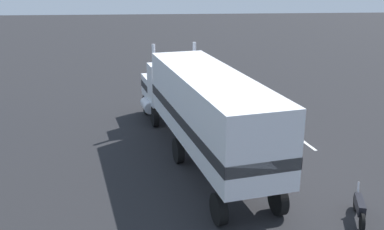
# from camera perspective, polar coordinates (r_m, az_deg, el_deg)

# --- Properties ---
(ground_plane) EXTENTS (120.00, 120.00, 0.00)m
(ground_plane) POSITION_cam_1_polar(r_m,az_deg,el_deg) (25.35, -1.82, -0.69)
(ground_plane) COLOR #232326
(lane_stripe_near) EXTENTS (4.31, 1.19, 0.01)m
(lane_stripe_near) POSITION_cam_1_polar(r_m,az_deg,el_deg) (22.46, 7.56, -3.39)
(lane_stripe_near) COLOR silver
(lane_stripe_near) RESTS_ON ground_plane
(lane_stripe_mid) EXTENTS (4.35, 0.98, 0.01)m
(lane_stripe_mid) POSITION_cam_1_polar(r_m,az_deg,el_deg) (23.79, 12.87, -2.45)
(lane_stripe_mid) COLOR silver
(lane_stripe_mid) RESTS_ON ground_plane
(semi_truck) EXTENTS (14.36, 5.59, 4.50)m
(semi_truck) POSITION_cam_1_polar(r_m,az_deg,el_deg) (19.57, 1.20, 1.29)
(semi_truck) COLOR white
(semi_truck) RESTS_ON ground_plane
(person_bystander) EXTENTS (0.41, 0.48, 1.63)m
(person_bystander) POSITION_cam_1_polar(r_m,az_deg,el_deg) (24.32, 4.95, 0.64)
(person_bystander) COLOR #2D3347
(person_bystander) RESTS_ON ground_plane
(motorcycle) EXTENTS (2.05, 0.69, 1.12)m
(motorcycle) POSITION_cam_1_polar(r_m,az_deg,el_deg) (16.53, 20.52, -11.02)
(motorcycle) COLOR black
(motorcycle) RESTS_ON ground_plane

